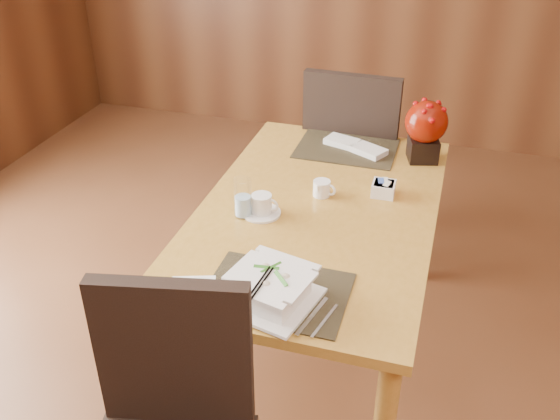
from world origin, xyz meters
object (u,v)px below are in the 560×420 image
(coffee_cup, at_px, (262,206))
(berry_decor, at_px, (426,127))
(far_chair, at_px, (353,152))
(creamer_jug, at_px, (322,188))
(sugar_caddy, at_px, (384,189))
(water_glass, at_px, (243,198))
(soup_setting, at_px, (270,289))
(bread_plate, at_px, (192,291))
(dining_table, at_px, (317,229))

(coffee_cup, distance_m, berry_decor, 0.85)
(berry_decor, distance_m, far_chair, 0.58)
(creamer_jug, distance_m, sugar_caddy, 0.25)
(water_glass, bearing_deg, coffee_cup, 26.65)
(water_glass, bearing_deg, berry_decor, 48.61)
(sugar_caddy, bearing_deg, water_glass, -146.96)
(far_chair, bearing_deg, soup_setting, 92.18)
(coffee_cup, bearing_deg, water_glass, -153.35)
(creamer_jug, bearing_deg, berry_decor, 66.10)
(water_glass, distance_m, berry_decor, 0.91)
(soup_setting, relative_size, far_chair, 0.30)
(creamer_jug, relative_size, sugar_caddy, 0.99)
(creamer_jug, relative_size, berry_decor, 0.33)
(bread_plate, bearing_deg, sugar_caddy, 58.69)
(water_glass, relative_size, berry_decor, 0.57)
(creamer_jug, bearing_deg, soup_setting, -74.93)
(dining_table, height_order, soup_setting, soup_setting)
(creamer_jug, relative_size, bread_plate, 0.63)
(water_glass, relative_size, sugar_caddy, 1.73)
(soup_setting, bearing_deg, water_glass, 132.25)
(coffee_cup, relative_size, creamer_jug, 1.64)
(dining_table, distance_m, creamer_jug, 0.16)
(creamer_jug, bearing_deg, sugar_caddy, 32.65)
(water_glass, distance_m, bread_plate, 0.49)
(creamer_jug, bearing_deg, water_glass, -121.57)
(soup_setting, distance_m, sugar_caddy, 0.81)
(dining_table, xyz_separation_m, water_glass, (-0.26, -0.14, 0.17))
(sugar_caddy, bearing_deg, dining_table, -142.25)
(coffee_cup, relative_size, sugar_caddy, 1.62)
(creamer_jug, xyz_separation_m, sugar_caddy, (0.24, 0.08, -0.01))
(dining_table, distance_m, water_glass, 0.34)
(coffee_cup, bearing_deg, sugar_caddy, 33.93)
(water_glass, height_order, berry_decor, berry_decor)
(dining_table, height_order, far_chair, far_chair)
(sugar_caddy, height_order, bread_plate, sugar_caddy)
(water_glass, bearing_deg, bread_plate, -90.01)
(berry_decor, bearing_deg, creamer_jug, -128.50)
(creamer_jug, xyz_separation_m, far_chair, (-0.01, 0.76, -0.19))
(creamer_jug, bearing_deg, dining_table, -69.46)
(soup_setting, height_order, berry_decor, berry_decor)
(soup_setting, relative_size, sugar_caddy, 3.49)
(water_glass, distance_m, far_chair, 1.06)
(creamer_jug, distance_m, bread_plate, 0.76)
(dining_table, distance_m, bread_plate, 0.68)
(dining_table, distance_m, soup_setting, 0.62)
(berry_decor, relative_size, bread_plate, 1.94)
(soup_setting, distance_m, creamer_jug, 0.70)
(far_chair, bearing_deg, coffee_cup, 81.28)
(dining_table, height_order, water_glass, water_glass)
(water_glass, distance_m, sugar_caddy, 0.58)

